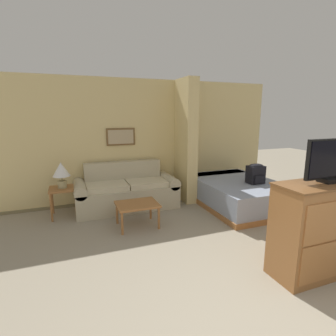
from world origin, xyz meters
TOP-DOWN VIEW (x-y plane):
  - wall_back at (-0.00, 4.40)m, footprint 6.23×0.16m
  - wall_partition_pillar at (0.87, 3.98)m, footprint 0.24×0.73m
  - couch at (-0.46, 3.92)m, footprint 2.02×0.84m
  - coffee_table at (-0.48, 2.94)m, footprint 0.69×0.54m
  - side_table at (-1.65, 3.87)m, footprint 0.47×0.47m
  - table_lamp at (-1.65, 3.87)m, footprint 0.31×0.31m
  - tv_dresser at (1.27, 0.89)m, footprint 1.30×0.49m
  - tv at (1.27, 0.89)m, footprint 0.77×0.16m
  - bed at (1.74, 3.26)m, footprint 1.52×2.10m
  - backpack at (1.94, 2.96)m, footprint 0.32×0.26m

SIDE VIEW (x-z plane):
  - bed at x=1.74m, z-range 0.00..0.53m
  - couch at x=-0.46m, z-range -0.12..0.79m
  - coffee_table at x=-0.48m, z-range 0.16..0.56m
  - side_table at x=-1.65m, z-range 0.19..0.74m
  - tv_dresser at x=1.27m, z-range 0.00..1.12m
  - backpack at x=1.94m, z-range 0.53..0.92m
  - table_lamp at x=-1.65m, z-range 0.62..1.10m
  - wall_back at x=0.00m, z-range -0.01..2.59m
  - wall_partition_pillar at x=0.87m, z-range 0.00..2.60m
  - tv at x=1.27m, z-range 1.12..1.62m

